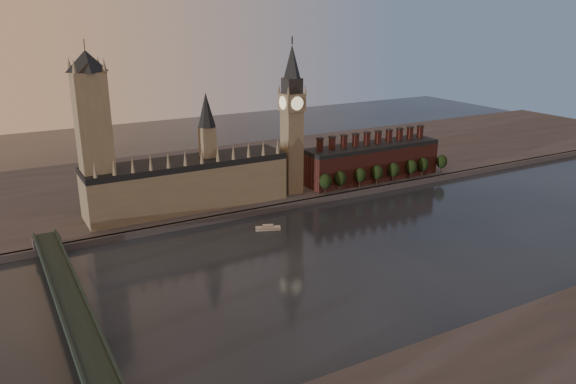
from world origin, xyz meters
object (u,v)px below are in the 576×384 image
object	(u,v)px
westminster_bridge	(76,318)
river_boat	(268,228)
big_ben	(292,118)
victoria_tower	(94,133)

from	to	relation	value
westminster_bridge	river_boat	bearing A→B (deg)	28.30
big_ben	westminster_bridge	distance (m)	205.83
river_boat	big_ben	bearing A→B (deg)	70.72
westminster_bridge	river_boat	distance (m)	138.02
victoria_tower	river_boat	size ratio (longest dim) A/B	6.92
victoria_tower	big_ben	xyz separation A→B (m)	(130.00, -5.00, -2.26)
river_boat	westminster_bridge	bearing A→B (deg)	-128.33
big_ben	westminster_bridge	bearing A→B (deg)	-145.67
victoria_tower	westminster_bridge	xyz separation A→B (m)	(-35.00, -117.70, -51.65)
victoria_tower	big_ben	size ratio (longest dim) A/B	1.01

